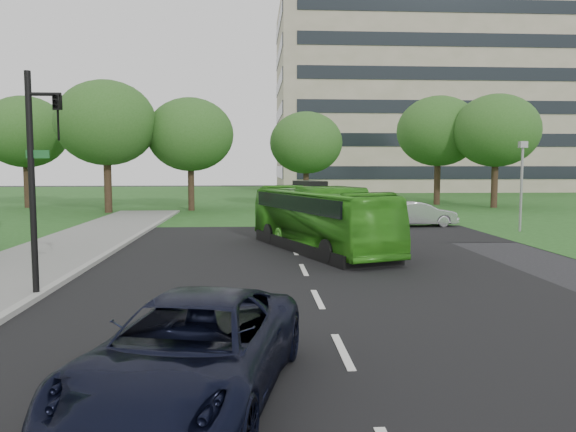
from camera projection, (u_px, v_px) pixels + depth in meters
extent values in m
plane|color=black|center=(310.00, 283.00, 16.18)|extent=(160.00, 160.00, 0.00)
cube|color=black|center=(279.00, 218.00, 36.06)|extent=(14.00, 120.00, 0.01)
cube|color=black|center=(284.00, 229.00, 30.09)|extent=(80.00, 12.00, 0.01)
cube|color=silver|center=(283.00, 226.00, 31.09)|extent=(0.15, 90.00, 0.01)
cube|color=#224C19|center=(269.00, 197.00, 60.91)|extent=(120.00, 60.00, 0.01)
cube|color=gray|center=(423.00, 100.00, 78.02)|extent=(40.00, 20.00, 25.00)
cube|color=black|center=(448.00, 90.00, 68.03)|extent=(36.80, 0.10, 23.00)
cube|color=black|center=(279.00, 99.00, 76.81)|extent=(0.10, 18.40, 23.00)
cylinder|color=black|center=(108.00, 188.00, 40.08)|extent=(0.54, 0.54, 3.56)
ellipsoid|color=#28551C|center=(106.00, 123.00, 39.67)|extent=(7.07, 7.07, 6.01)
cylinder|color=black|center=(191.00, 190.00, 42.00)|extent=(0.47, 0.47, 3.11)
ellipsoid|color=#28551C|center=(190.00, 135.00, 41.63)|extent=(6.41, 6.41, 5.44)
cylinder|color=black|center=(306.00, 190.00, 44.52)|extent=(0.43, 0.43, 2.88)
ellipsoid|color=#28551C|center=(306.00, 143.00, 44.18)|extent=(5.73, 5.73, 4.87)
cylinder|color=black|center=(437.00, 185.00, 48.29)|extent=(0.53, 0.53, 3.50)
ellipsoid|color=#28551C|center=(438.00, 131.00, 47.88)|extent=(7.03, 7.03, 5.98)
cylinder|color=black|center=(494.00, 186.00, 44.87)|extent=(0.52, 0.52, 3.44)
ellipsoid|color=#28551C|center=(496.00, 131.00, 44.47)|extent=(6.77, 6.77, 5.76)
cylinder|color=black|center=(27.00, 187.00, 44.86)|extent=(0.51, 0.51, 3.39)
ellipsoid|color=#28551C|center=(25.00, 132.00, 44.47)|extent=(6.64, 6.64, 5.65)
imported|color=#348F1C|center=(320.00, 219.00, 22.23)|extent=(5.14, 9.44, 2.58)
imported|color=#ABAAAF|center=(418.00, 214.00, 31.19)|extent=(4.32, 1.91, 1.38)
imported|color=black|center=(191.00, 351.00, 8.01)|extent=(3.59, 5.80, 1.50)
cylinder|color=black|center=(32.00, 186.00, 14.16)|extent=(0.16, 0.16, 5.73)
cylinder|color=black|center=(45.00, 94.00, 13.98)|extent=(0.80, 0.09, 0.09)
imported|color=black|center=(57.00, 117.00, 14.05)|extent=(0.24, 0.27, 1.15)
cube|color=#195926|center=(38.00, 154.00, 14.10)|extent=(0.57, 0.05, 0.21)
cylinder|color=gray|center=(521.00, 189.00, 28.64)|extent=(0.13, 0.13, 4.34)
cube|color=gray|center=(523.00, 144.00, 28.44)|extent=(0.39, 0.34, 0.33)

